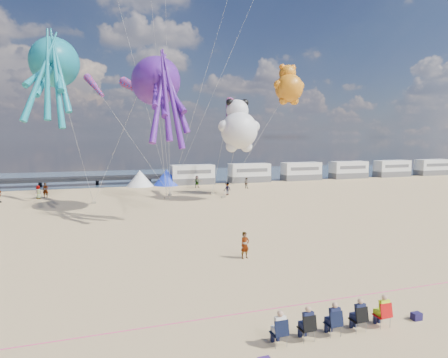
{
  "coord_description": "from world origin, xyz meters",
  "views": [
    {
      "loc": [
        -8.97,
        -19.74,
        7.27
      ],
      "look_at": [
        -0.29,
        6.0,
        4.41
      ],
      "focal_mm": 32.0,
      "sensor_mm": 36.0,
      "label": 1
    }
  ],
  "objects_px": {
    "tent_white": "(140,178)",
    "sandbag_e": "(170,195)",
    "tent_blue": "(167,177)",
    "motorhome_2": "(301,171)",
    "motorhome_0": "(192,175)",
    "windsock_mid": "(229,110)",
    "cooler_navy": "(416,316)",
    "windsock_right": "(95,86)",
    "kite_panda": "(239,130)",
    "motorhome_3": "(348,170)",
    "beachgoer_2": "(227,189)",
    "motorhome_1": "(249,173)",
    "beachgoer_5": "(46,190)",
    "motorhome_5": "(432,167)",
    "sandbag_a": "(94,203)",
    "motorhome_4": "(392,168)",
    "sandbag_b": "(167,198)",
    "kite_teddy_orange": "(289,88)",
    "windsock_left": "(139,90)",
    "beachgoer_1": "(246,183)",
    "sandbag_c": "(223,197)",
    "beachgoer_0": "(38,192)",
    "sandbag_d": "(212,194)",
    "spectator_row": "(333,318)",
    "beachgoer_4": "(197,182)",
    "kite_octopus_purple": "(156,81)",
    "kite_octopus_teal": "(55,63)",
    "standing_person": "(245,245)"
  },
  "relations": [
    {
      "from": "kite_octopus_teal",
      "to": "windsock_mid",
      "type": "distance_m",
      "value": 19.74
    },
    {
      "from": "motorhome_0",
      "to": "sandbag_b",
      "type": "height_order",
      "value": "motorhome_0"
    },
    {
      "from": "motorhome_0",
      "to": "sandbag_b",
      "type": "bearing_deg",
      "value": -115.91
    },
    {
      "from": "beachgoer_1",
      "to": "windsock_mid",
      "type": "bearing_deg",
      "value": 101.35
    },
    {
      "from": "motorhome_3",
      "to": "windsock_right",
      "type": "height_order",
      "value": "windsock_right"
    },
    {
      "from": "tent_white",
      "to": "beachgoer_1",
      "type": "bearing_deg",
      "value": -27.69
    },
    {
      "from": "motorhome_3",
      "to": "sandbag_c",
      "type": "xyz_separation_m",
      "value": [
        -28.46,
        -14.91,
        -1.39
      ]
    },
    {
      "from": "beachgoer_1",
      "to": "beachgoer_5",
      "type": "xyz_separation_m",
      "value": [
        -26.19,
        -0.31,
        0.13
      ]
    },
    {
      "from": "standing_person",
      "to": "tent_blue",
      "type": "bearing_deg",
      "value": 72.79
    },
    {
      "from": "tent_blue",
      "to": "windsock_right",
      "type": "xyz_separation_m",
      "value": [
        -10.19,
        -13.37,
        11.58
      ]
    },
    {
      "from": "spectator_row",
      "to": "sandbag_b",
      "type": "distance_m",
      "value": 34.39
    },
    {
      "from": "beachgoer_4",
      "to": "kite_octopus_purple",
      "type": "bearing_deg",
      "value": -120.57
    },
    {
      "from": "sandbag_b",
      "to": "beachgoer_1",
      "type": "bearing_deg",
      "value": 25.53
    },
    {
      "from": "cooler_navy",
      "to": "beachgoer_5",
      "type": "bearing_deg",
      "value": 113.4
    },
    {
      "from": "sandbag_e",
      "to": "motorhome_2",
      "type": "bearing_deg",
      "value": 23.79
    },
    {
      "from": "beachgoer_2",
      "to": "motorhome_5",
      "type": "bearing_deg",
      "value": 176.85
    },
    {
      "from": "motorhome_0",
      "to": "windsock_mid",
      "type": "xyz_separation_m",
      "value": [
        1.09,
        -13.92,
        9.05
      ]
    },
    {
      "from": "kite_panda",
      "to": "windsock_right",
      "type": "bearing_deg",
      "value": -172.85
    },
    {
      "from": "motorhome_2",
      "to": "cooler_navy",
      "type": "bearing_deg",
      "value": -114.55
    },
    {
      "from": "beachgoer_2",
      "to": "windsock_mid",
      "type": "bearing_deg",
      "value": 61.05
    },
    {
      "from": "cooler_navy",
      "to": "motorhome_3",
      "type": "bearing_deg",
      "value": 56.75
    },
    {
      "from": "beachgoer_5",
      "to": "kite_teddy_orange",
      "type": "height_order",
      "value": "kite_teddy_orange"
    },
    {
      "from": "motorhome_4",
      "to": "sandbag_b",
      "type": "height_order",
      "value": "motorhome_4"
    },
    {
      "from": "motorhome_0",
      "to": "spectator_row",
      "type": "bearing_deg",
      "value": -97.99
    },
    {
      "from": "motorhome_1",
      "to": "standing_person",
      "type": "xyz_separation_m",
      "value": [
        -15.81,
        -37.99,
        -0.69
      ]
    },
    {
      "from": "beachgoer_0",
      "to": "cooler_navy",
      "type": "bearing_deg",
      "value": 69.06
    },
    {
      "from": "tent_white",
      "to": "beachgoer_5",
      "type": "xyz_separation_m",
      "value": [
        -12.15,
        -7.68,
        -0.3
      ]
    },
    {
      "from": "standing_person",
      "to": "sandbag_d",
      "type": "relative_size",
      "value": 3.24
    },
    {
      "from": "motorhome_1",
      "to": "sandbag_e",
      "type": "bearing_deg",
      "value": -144.33
    },
    {
      "from": "beachgoer_2",
      "to": "windsock_left",
      "type": "bearing_deg",
      "value": 1.69
    },
    {
      "from": "motorhome_4",
      "to": "sandbag_b",
      "type": "bearing_deg",
      "value": -163.3
    },
    {
      "from": "kite_octopus_purple",
      "to": "sandbag_d",
      "type": "bearing_deg",
      "value": 35.94
    },
    {
      "from": "kite_octopus_teal",
      "to": "kite_teddy_orange",
      "type": "height_order",
      "value": "kite_octopus_teal"
    },
    {
      "from": "kite_octopus_teal",
      "to": "kite_panda",
      "type": "height_order",
      "value": "kite_octopus_teal"
    },
    {
      "from": "tent_white",
      "to": "sandbag_e",
      "type": "xyz_separation_m",
      "value": [
        2.39,
        -10.85,
        -1.09
      ]
    },
    {
      "from": "beachgoer_5",
      "to": "tent_white",
      "type": "bearing_deg",
      "value": 38.55
    },
    {
      "from": "tent_blue",
      "to": "motorhome_2",
      "type": "bearing_deg",
      "value": 0.0
    },
    {
      "from": "motorhome_1",
      "to": "tent_blue",
      "type": "distance_m",
      "value": 13.5
    },
    {
      "from": "motorhome_5",
      "to": "sandbag_a",
      "type": "distance_m",
      "value": 63.87
    },
    {
      "from": "motorhome_2",
      "to": "sandbag_e",
      "type": "height_order",
      "value": "motorhome_2"
    },
    {
      "from": "sandbag_a",
      "to": "motorhome_1",
      "type": "bearing_deg",
      "value": 30.52
    },
    {
      "from": "motorhome_0",
      "to": "kite_teddy_orange",
      "type": "xyz_separation_m",
      "value": [
        8.03,
        -16.02,
        11.62
      ]
    },
    {
      "from": "kite_panda",
      "to": "kite_teddy_orange",
      "type": "relative_size",
      "value": 1.23
    },
    {
      "from": "sandbag_a",
      "to": "sandbag_b",
      "type": "xyz_separation_m",
      "value": [
        8.26,
        0.95,
        0.0
      ]
    },
    {
      "from": "cooler_navy",
      "to": "beachgoer_1",
      "type": "xyz_separation_m",
      "value": [
        8.84,
        40.38,
        0.61
      ]
    },
    {
      "from": "cooler_navy",
      "to": "windsock_left",
      "type": "distance_m",
      "value": 33.88
    },
    {
      "from": "beachgoer_2",
      "to": "cooler_navy",
      "type": "bearing_deg",
      "value": 64.74
    },
    {
      "from": "sandbag_d",
      "to": "motorhome_4",
      "type": "bearing_deg",
      "value": 16.77
    },
    {
      "from": "motorhome_4",
      "to": "windsock_right",
      "type": "relative_size",
      "value": 1.27
    },
    {
      "from": "sandbag_c",
      "to": "windsock_right",
      "type": "height_order",
      "value": "windsock_right"
    }
  ]
}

